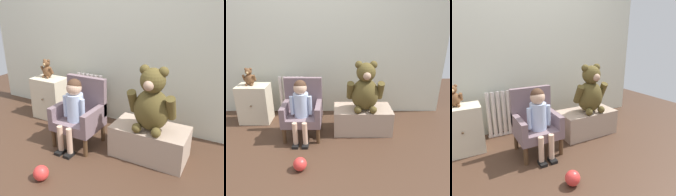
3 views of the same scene
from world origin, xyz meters
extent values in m
plane|color=#442D1F|center=(0.00, 0.00, 0.00)|extent=(6.00, 6.00, 0.00)
cube|color=silver|center=(0.00, 1.28, 1.20)|extent=(3.80, 0.05, 2.40)
cylinder|color=silver|center=(-0.44, 1.15, 0.30)|extent=(0.05, 0.05, 0.56)
cylinder|color=silver|center=(-0.38, 1.15, 0.30)|extent=(0.05, 0.05, 0.56)
cylinder|color=silver|center=(-0.31, 1.15, 0.30)|extent=(0.05, 0.05, 0.56)
cylinder|color=silver|center=(-0.25, 1.15, 0.30)|extent=(0.05, 0.05, 0.56)
cylinder|color=silver|center=(-0.19, 1.15, 0.30)|extent=(0.05, 0.05, 0.56)
cylinder|color=silver|center=(-0.13, 1.15, 0.30)|extent=(0.05, 0.05, 0.56)
cube|color=silver|center=(-0.28, 1.15, 0.01)|extent=(0.37, 0.05, 0.02)
cube|color=beige|center=(-0.75, 0.93, 0.26)|extent=(0.41, 0.28, 0.52)
sphere|color=#4C3823|center=(-0.75, 0.78, 0.29)|extent=(0.02, 0.02, 0.02)
cube|color=slate|center=(-0.04, 0.55, 0.24)|extent=(0.45, 0.40, 0.10)
cube|color=slate|center=(-0.04, 0.72, 0.49)|extent=(0.45, 0.06, 0.40)
cube|color=slate|center=(-0.24, 0.55, 0.36)|extent=(0.06, 0.40, 0.14)
cube|color=slate|center=(0.16, 0.55, 0.36)|extent=(0.06, 0.40, 0.14)
cylinder|color=#4C331E|center=(-0.23, 0.38, 0.10)|extent=(0.04, 0.04, 0.19)
cylinder|color=#4C331E|center=(0.16, 0.38, 0.10)|extent=(0.04, 0.04, 0.19)
cylinder|color=#4C331E|center=(-0.23, 0.72, 0.10)|extent=(0.04, 0.04, 0.19)
cylinder|color=#4C331E|center=(0.16, 0.72, 0.10)|extent=(0.04, 0.04, 0.19)
cylinder|color=silver|center=(-0.04, 0.51, 0.43)|extent=(0.17, 0.17, 0.28)
sphere|color=#D8AD8E|center=(-0.04, 0.51, 0.63)|extent=(0.15, 0.15, 0.15)
sphere|color=#472D1E|center=(-0.04, 0.51, 0.65)|extent=(0.14, 0.14, 0.14)
cylinder|color=#D8AD8E|center=(-0.09, 0.32, 0.16)|extent=(0.06, 0.06, 0.26)
cube|color=black|center=(-0.09, 0.30, 0.01)|extent=(0.07, 0.11, 0.03)
cylinder|color=#D8AD8E|center=(0.02, 0.32, 0.16)|extent=(0.06, 0.06, 0.26)
cube|color=black|center=(0.02, 0.30, 0.01)|extent=(0.07, 0.11, 0.03)
cylinder|color=silver|center=(-0.14, 0.49, 0.43)|extent=(0.04, 0.04, 0.22)
cylinder|color=silver|center=(0.07, 0.49, 0.43)|extent=(0.04, 0.04, 0.22)
cube|color=tan|center=(0.69, 0.68, 0.16)|extent=(0.71, 0.39, 0.31)
ellipsoid|color=brown|center=(0.71, 0.64, 0.50)|extent=(0.33, 0.28, 0.39)
sphere|color=brown|center=(0.71, 0.63, 0.78)|extent=(0.22, 0.22, 0.22)
sphere|color=tan|center=(0.71, 0.53, 0.77)|extent=(0.09, 0.09, 0.09)
sphere|color=brown|center=(0.62, 0.64, 0.87)|extent=(0.09, 0.09, 0.09)
sphere|color=brown|center=(0.79, 0.64, 0.87)|extent=(0.09, 0.09, 0.09)
cylinder|color=brown|center=(0.53, 0.63, 0.56)|extent=(0.08, 0.17, 0.24)
cylinder|color=brown|center=(0.88, 0.63, 0.56)|extent=(0.08, 0.17, 0.24)
sphere|color=brown|center=(0.62, 0.52, 0.36)|extent=(0.09, 0.09, 0.09)
sphere|color=brown|center=(0.80, 0.52, 0.36)|extent=(0.09, 0.09, 0.09)
ellipsoid|color=brown|center=(-0.78, 0.96, 0.60)|extent=(0.13, 0.11, 0.15)
sphere|color=brown|center=(-0.78, 0.95, 0.71)|extent=(0.09, 0.09, 0.09)
sphere|color=tan|center=(-0.78, 0.91, 0.70)|extent=(0.03, 0.03, 0.03)
sphere|color=brown|center=(-0.75, 0.96, 0.74)|extent=(0.03, 0.03, 0.03)
cylinder|color=brown|center=(-0.71, 0.95, 0.62)|extent=(0.03, 0.07, 0.09)
sphere|color=brown|center=(-0.74, 0.91, 0.54)|extent=(0.03, 0.03, 0.03)
sphere|color=red|center=(0.02, -0.09, 0.07)|extent=(0.13, 0.13, 0.13)
camera|label=1|loc=(1.36, -1.33, 1.41)|focal=40.00mm
camera|label=2|loc=(0.39, -1.80, 1.43)|focal=35.00mm
camera|label=3|loc=(-0.73, -1.31, 1.18)|focal=32.00mm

